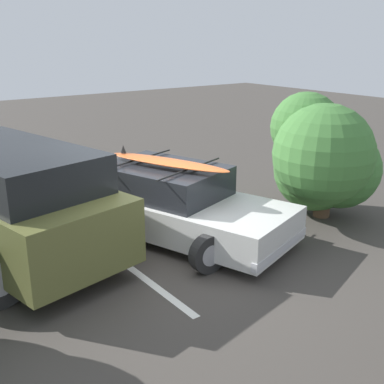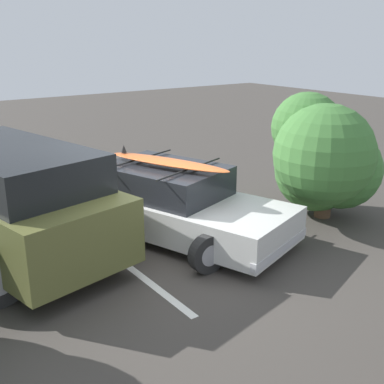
# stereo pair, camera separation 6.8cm
# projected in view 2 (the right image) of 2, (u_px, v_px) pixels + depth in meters

# --- Properties ---
(ground_plane) EXTENTS (44.00, 44.00, 0.02)m
(ground_plane) POSITION_uv_depth(u_px,v_px,m) (158.00, 258.00, 7.76)
(ground_plane) COLOR #423D38
(ground_plane) RESTS_ON ground
(parking_stripe) EXTENTS (0.12, 4.90, 0.00)m
(parking_stripe) POSITION_uv_depth(u_px,v_px,m) (108.00, 251.00, 8.00)
(parking_stripe) COLOR silver
(parking_stripe) RESTS_ON ground
(sedan_car) EXTENTS (3.09, 4.67, 1.53)m
(sedan_car) POSITION_uv_depth(u_px,v_px,m) (170.00, 202.00, 8.55)
(sedan_car) COLOR silver
(sedan_car) RESTS_ON ground
(suv_car) EXTENTS (3.21, 4.62, 1.82)m
(suv_car) POSITION_uv_depth(u_px,v_px,m) (9.00, 200.00, 7.57)
(suv_car) COLOR brown
(suv_car) RESTS_ON ground
(bush_near_left) EXTENTS (2.41, 2.29, 2.42)m
(bush_near_left) POSITION_uv_depth(u_px,v_px,m) (324.00, 159.00, 9.07)
(bush_near_left) COLOR brown
(bush_near_left) RESTS_ON ground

